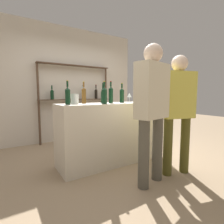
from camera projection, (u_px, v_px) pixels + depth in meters
ground_plane at (112, 161)px, 3.04m from camera, size 16.00×16.00×0.00m
bar_counter at (112, 133)px, 2.98m from camera, size 1.82×0.59×1.01m
back_wall at (73, 85)px, 4.49m from camera, size 3.42×0.12×2.80m
back_shelf at (76, 92)px, 4.35m from camera, size 1.79×0.18×1.87m
counter_bottle_0 at (103, 96)px, 2.83m from camera, size 0.07×0.07×0.33m
counter_bottle_1 at (122, 95)px, 3.07m from camera, size 0.08×0.08×0.34m
counter_bottle_2 at (84, 95)px, 2.83m from camera, size 0.07×0.07×0.35m
counter_bottle_3 at (68, 95)px, 2.47m from camera, size 0.07×0.07×0.34m
counter_bottle_4 at (104, 95)px, 2.62m from camera, size 0.08×0.08×0.34m
counter_bottle_5 at (111, 94)px, 2.91m from camera, size 0.07×0.07×0.36m
wine_glass at (129, 95)px, 3.15m from camera, size 0.09×0.09×0.17m
ice_bucket at (141, 95)px, 3.15m from camera, size 0.20×0.20×0.25m
cork_jar at (75, 99)px, 2.61m from camera, size 0.12×0.12×0.16m
customer_center at (152, 104)px, 2.19m from camera, size 0.52×0.31×1.77m
customer_right at (178, 106)px, 2.48m from camera, size 0.49×0.31×1.70m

